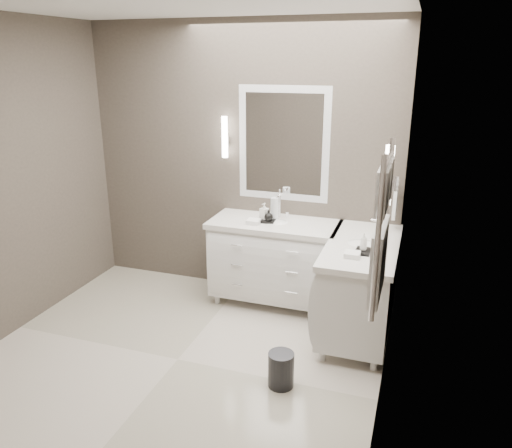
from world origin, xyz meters
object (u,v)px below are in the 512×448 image
(vanity_back, at_px, (274,257))
(towel_ladder, at_px, (381,235))
(vanity_right, at_px, (360,283))
(waste_bin, at_px, (281,370))

(vanity_back, distance_m, towel_ladder, 2.16)
(vanity_back, height_order, vanity_right, same)
(towel_ladder, xyz_separation_m, waste_bin, (-0.66, 0.34, -1.26))
(vanity_right, bearing_deg, waste_bin, -114.49)
(vanity_back, xyz_separation_m, towel_ladder, (1.10, -1.63, 0.91))
(vanity_right, relative_size, towel_ladder, 1.38)
(vanity_right, xyz_separation_m, waste_bin, (-0.44, -0.96, -0.35))
(vanity_back, xyz_separation_m, vanity_right, (0.88, -0.33, 0.00))
(vanity_right, height_order, towel_ladder, towel_ladder)
(vanity_back, distance_m, waste_bin, 1.40)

